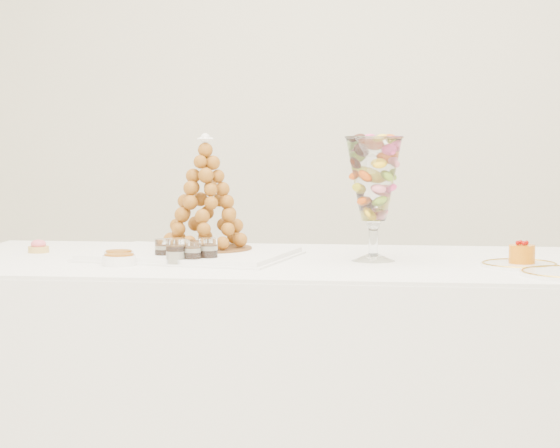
# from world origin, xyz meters

# --- Properties ---
(buffet_table) EXTENTS (2.27, 0.99, 0.85)m
(buffet_table) POSITION_xyz_m (0.12, 0.34, 0.42)
(buffet_table) COLOR white
(buffet_table) RESTS_ON ground
(lace_tray) EXTENTS (0.63, 0.51, 0.02)m
(lace_tray) POSITION_xyz_m (-0.26, 0.35, 0.86)
(lace_tray) COLOR white
(lace_tray) RESTS_ON buffet_table
(macaron_vase) EXTENTS (0.17, 0.17, 0.36)m
(macaron_vase) POSITION_xyz_m (0.29, 0.35, 1.09)
(macaron_vase) COLOR white
(macaron_vase) RESTS_ON buffet_table
(cake_plate) EXTENTS (0.22, 0.22, 0.01)m
(cake_plate) POSITION_xyz_m (0.71, 0.27, 0.85)
(cake_plate) COLOR white
(cake_plate) RESTS_ON buffet_table
(pink_tart) EXTENTS (0.07, 0.07, 0.04)m
(pink_tart) POSITION_xyz_m (-0.77, 0.40, 0.87)
(pink_tart) COLOR tan
(pink_tart) RESTS_ON buffet_table
(verrine_a) EXTENTS (0.06, 0.06, 0.07)m
(verrine_a) POSITION_xyz_m (-0.32, 0.24, 0.88)
(verrine_a) COLOR white
(verrine_a) RESTS_ON buffet_table
(verrine_b) EXTENTS (0.06, 0.06, 0.06)m
(verrine_b) POSITION_xyz_m (-0.24, 0.23, 0.88)
(verrine_b) COLOR white
(verrine_b) RESTS_ON buffet_table
(verrine_c) EXTENTS (0.06, 0.06, 0.07)m
(verrine_c) POSITION_xyz_m (-0.17, 0.20, 0.89)
(verrine_c) COLOR white
(verrine_c) RESTS_ON buffet_table
(verrine_d) EXTENTS (0.06, 0.06, 0.08)m
(verrine_d) POSITION_xyz_m (-0.26, 0.15, 0.89)
(verrine_d) COLOR white
(verrine_d) RESTS_ON buffet_table
(verrine_e) EXTENTS (0.06, 0.06, 0.07)m
(verrine_e) POSITION_xyz_m (-0.21, 0.16, 0.88)
(verrine_e) COLOR white
(verrine_e) RESTS_ON buffet_table
(ramekin_back) EXTENTS (0.09, 0.09, 0.03)m
(ramekin_back) POSITION_xyz_m (-0.45, 0.23, 0.86)
(ramekin_back) COLOR white
(ramekin_back) RESTS_ON buffet_table
(ramekin_front) EXTENTS (0.09, 0.09, 0.03)m
(ramekin_front) POSITION_xyz_m (-0.42, 0.12, 0.86)
(ramekin_front) COLOR white
(ramekin_front) RESTS_ON buffet_table
(croquembouche) EXTENTS (0.29, 0.29, 0.35)m
(croquembouche) POSITION_xyz_m (-0.23, 0.42, 1.04)
(croquembouche) COLOR brown
(croquembouche) RESTS_ON lace_tray
(mousse_cake) EXTENTS (0.07, 0.07, 0.06)m
(mousse_cake) POSITION_xyz_m (0.72, 0.28, 0.88)
(mousse_cake) COLOR #D06C09
(mousse_cake) RESTS_ON cake_plate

